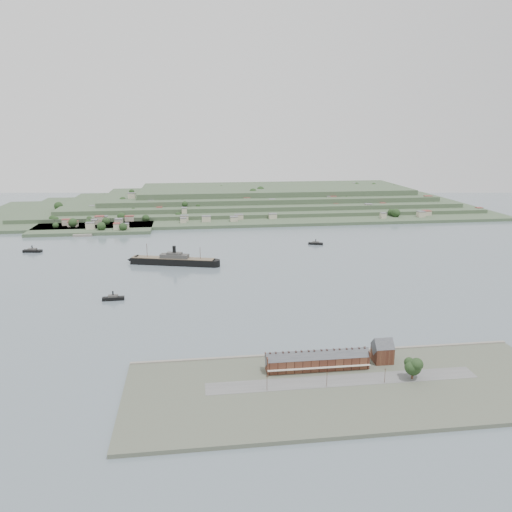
{
  "coord_description": "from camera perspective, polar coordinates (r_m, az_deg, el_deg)",
  "views": [
    {
      "loc": [
        -73.66,
        -404.31,
        126.89
      ],
      "look_at": [
        -17.23,
        30.0,
        13.84
      ],
      "focal_mm": 35.0,
      "sensor_mm": 36.0,
      "label": 1
    }
  ],
  "objects": [
    {
      "name": "near_shore",
      "position": [
        261.92,
        10.22,
        -14.5
      ],
      "size": [
        220.0,
        80.0,
        2.6
      ],
      "color": "#4C5142",
      "rests_on": "ground"
    },
    {
      "name": "steamship",
      "position": [
        481.78,
        -9.73,
        -0.51
      ],
      "size": [
        90.04,
        34.36,
        22.07
      ],
      "color": "black",
      "rests_on": "ground"
    },
    {
      "name": "far_peninsula",
      "position": [
        812.04,
        -0.14,
        6.33
      ],
      "size": [
        760.0,
        309.0,
        30.0
      ],
      "color": "#394F34",
      "rests_on": "ground"
    },
    {
      "name": "gabled_building",
      "position": [
        286.49,
        14.25,
        -10.48
      ],
      "size": [
        10.4,
        10.18,
        14.09
      ],
      "color": "#472419",
      "rests_on": "ground"
    },
    {
      "name": "fig_tree",
      "position": [
        271.71,
        17.59,
        -11.93
      ],
      "size": [
        10.55,
        9.14,
        11.78
      ],
      "color": "#4A3022",
      "rests_on": "ground"
    },
    {
      "name": "ground",
      "position": [
        430.11,
        2.79,
        -2.7
      ],
      "size": [
        1400.0,
        1400.0,
        0.0
      ],
      "primitive_type": "plane",
      "color": "slate",
      "rests_on": "ground"
    },
    {
      "name": "ferry_west",
      "position": [
        573.05,
        -24.18,
        0.57
      ],
      "size": [
        19.96,
        8.55,
        7.25
      ],
      "color": "black",
      "rests_on": "ground"
    },
    {
      "name": "tugboat",
      "position": [
        393.87,
        -16.0,
        -4.63
      ],
      "size": [
        16.31,
        4.87,
        7.27
      ],
      "color": "black",
      "rests_on": "ground"
    },
    {
      "name": "ferry_east",
      "position": [
        561.23,
        6.83,
        1.46
      ],
      "size": [
        17.04,
        9.1,
        6.16
      ],
      "color": "black",
      "rests_on": "ground"
    },
    {
      "name": "terrace_row",
      "position": [
        272.58,
        7.04,
        -11.78
      ],
      "size": [
        55.6,
        9.8,
        11.07
      ],
      "color": "#472419",
      "rests_on": "ground"
    }
  ]
}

